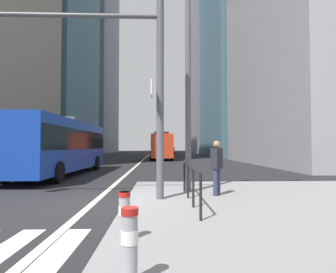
{
  "coord_description": "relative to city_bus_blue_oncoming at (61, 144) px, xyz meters",
  "views": [
    {
      "loc": [
        1.93,
        -8.15,
        1.68
      ],
      "look_at": [
        3.48,
        38.97,
        3.34
      ],
      "focal_mm": 29.88,
      "sensor_mm": 36.0,
      "label": 1
    }
  ],
  "objects": [
    {
      "name": "ground_plane",
      "position": [
        3.77,
        11.69,
        -1.84
      ],
      "size": [
        160.0,
        160.0,
        0.0
      ],
      "primitive_type": "plane",
      "color": "black"
    },
    {
      "name": "median_island",
      "position": [
        9.27,
        -9.31,
        -1.76
      ],
      "size": [
        9.0,
        10.0,
        0.15
      ],
      "primitive_type": "cube",
      "color": "gray",
      "rests_on": "ground"
    },
    {
      "name": "lane_centre_line",
      "position": [
        3.77,
        21.69,
        -1.83
      ],
      "size": [
        0.2,
        80.0,
        0.01
      ],
      "primitive_type": "cube",
      "color": "beige",
      "rests_on": "ground"
    },
    {
      "name": "office_tower_left_mid",
      "position": [
        -12.23,
        30.92,
        24.66
      ],
      "size": [
        11.34,
        20.34,
        52.99
      ],
      "primitive_type": "cube",
      "color": "slate",
      "rests_on": "ground"
    },
    {
      "name": "office_tower_left_far",
      "position": [
        -12.23,
        56.26,
        25.12
      ],
      "size": [
        11.73,
        22.96,
        53.92
      ],
      "primitive_type": "cube",
      "color": "slate",
      "rests_on": "ground"
    },
    {
      "name": "office_tower_right_mid",
      "position": [
        20.77,
        31.29,
        21.82
      ],
      "size": [
        13.06,
        20.0,
        47.31
      ],
      "primitive_type": "cube",
      "color": "slate",
      "rests_on": "ground"
    },
    {
      "name": "office_tower_right_far",
      "position": [
        20.77,
        54.4,
        19.45
      ],
      "size": [
        12.7,
        21.66,
        42.58
      ],
      "primitive_type": "cube",
      "color": "gray",
      "rests_on": "ground"
    },
    {
      "name": "city_bus_blue_oncoming",
      "position": [
        0.0,
        0.0,
        0.0
      ],
      "size": [
        2.86,
        11.1,
        3.4
      ],
      "color": "#14389E",
      "rests_on": "ground"
    },
    {
      "name": "city_bus_red_receding",
      "position": [
        5.97,
        19.82,
        0.0
      ],
      "size": [
        2.85,
        11.22,
        3.4
      ],
      "color": "red",
      "rests_on": "ground"
    },
    {
      "name": "car_oncoming_mid",
      "position": [
        -2.11,
        12.65,
        -0.85
      ],
      "size": [
        2.19,
        4.08,
        1.94
      ],
      "color": "#232838",
      "rests_on": "ground"
    },
    {
      "name": "car_receding_near",
      "position": [
        5.86,
        41.99,
        -0.85
      ],
      "size": [
        2.18,
        4.09,
        1.94
      ],
      "color": "black",
      "rests_on": "ground"
    },
    {
      "name": "car_receding_far",
      "position": [
        8.17,
        46.16,
        -0.85
      ],
      "size": [
        2.18,
        4.13,
        1.94
      ],
      "color": "gold",
      "rests_on": "ground"
    },
    {
      "name": "traffic_signal_gantry",
      "position": [
        3.62,
        -8.27,
        2.29
      ],
      "size": [
        6.32,
        0.65,
        6.0
      ],
      "color": "#515156",
      "rests_on": "median_island"
    },
    {
      "name": "street_lamp_post",
      "position": [
        6.7,
        -7.01,
        3.45
      ],
      "size": [
        5.5,
        0.32,
        8.0
      ],
      "color": "#56565B",
      "rests_on": "median_island"
    },
    {
      "name": "bollard_front",
      "position": [
        5.37,
        -13.31,
        -1.21
      ],
      "size": [
        0.2,
        0.2,
        0.85
      ],
      "color": "#99999E",
      "rests_on": "median_island"
    },
    {
      "name": "bollard_left",
      "position": [
        5.14,
        -11.85,
        -1.24
      ],
      "size": [
        0.2,
        0.2,
        0.79
      ],
      "color": "#99999E",
      "rests_on": "median_island"
    },
    {
      "name": "pedestrian_railing",
      "position": [
        6.57,
        -8.81,
        -0.98
      ],
      "size": [
        0.06,
        3.79,
        0.98
      ],
      "color": "black",
      "rests_on": "median_island"
    },
    {
      "name": "pedestrian_waiting",
      "position": [
        7.51,
        -7.75,
        -0.74
      ],
      "size": [
        0.43,
        0.45,
        1.7
      ],
      "color": "#2D334C",
      "rests_on": "median_island"
    }
  ]
}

